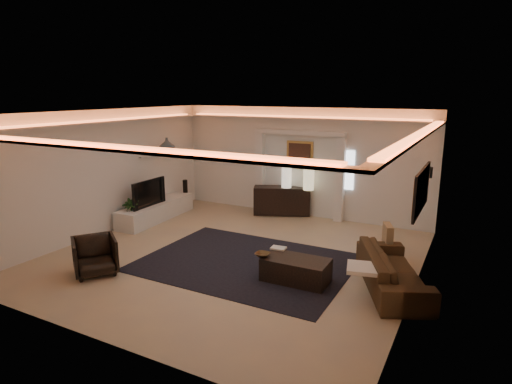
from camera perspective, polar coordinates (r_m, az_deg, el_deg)
The scene contains 33 objects.
floor at distance 8.94m, azimuth -2.96°, elevation -8.46°, with size 7.00×7.00×0.00m, color gray.
ceiling at distance 8.33m, azimuth -3.20°, elevation 10.43°, with size 7.00×7.00×0.00m, color white.
wall_back at distance 11.61m, azimuth 5.84°, elevation 3.95°, with size 7.00×7.00×0.00m, color silver.
wall_front at distance 5.91m, azimuth -20.86°, elevation -5.91°, with size 7.00×7.00×0.00m, color silver.
wall_left at distance 10.71m, azimuth -19.38°, elevation 2.50°, with size 7.00×7.00×0.00m, color silver.
wall_right at distance 7.40m, azimuth 20.88°, elevation -2.14°, with size 7.00×7.00×0.00m, color silver.
cove_soffit at distance 8.34m, azimuth -3.18°, elevation 8.51°, with size 7.00×7.00×0.04m, color silver.
daylight_slit at distance 11.18m, azimuth 12.22°, elevation 2.84°, with size 0.25×0.03×1.00m, color white.
area_rug at distance 8.60m, azimuth -1.33°, elevation -9.33°, with size 4.00×3.00×0.01m, color black.
pilaster_left at distance 12.05m, azimuth 0.55°, elevation 2.66°, with size 0.22×0.20×2.20m, color silver.
pilaster_right at distance 11.20m, azimuth 11.06°, elevation 1.62°, with size 0.22×0.20×2.20m, color silver.
alcove_header at distance 11.41m, azimuth 5.75°, elevation 7.84°, with size 2.52×0.20×0.12m, color silver.
painting_frame at distance 11.55m, azimuth 5.81°, elevation 4.91°, with size 0.74×0.04×0.74m, color tan.
painting_canvas at distance 11.53m, azimuth 5.76°, elevation 4.89°, with size 0.62×0.02×0.62m, color #4C2D1E.
art_panel_frame at distance 7.64m, azimuth 21.10°, elevation 0.23°, with size 0.04×1.64×0.74m, color black.
art_panel_gold at distance 7.64m, azimuth 20.92°, elevation 0.25°, with size 0.02×1.50×0.62m, color tan.
wall_sconce at distance 9.51m, azimuth 22.00°, elevation 2.43°, with size 0.12×0.12×0.22m, color black.
wall_niche at distance 11.62m, azimuth -14.21°, elevation 4.62°, with size 0.10×0.55×0.04m, color silver.
console at distance 11.75m, azimuth 3.45°, elevation -1.13°, with size 1.52×0.47×0.76m, color black.
lamp_left at distance 11.55m, azimuth 4.07°, elevation 2.12°, with size 0.26×0.26×0.59m, color beige.
lamp_right at distance 11.31m, azimuth 6.99°, elevation 1.82°, with size 0.28×0.28×0.63m, color beige.
media_ledge at distance 11.65m, azimuth -13.06°, elevation -2.46°, with size 0.64×2.55×0.48m, color silver.
tv at distance 11.23m, azimuth -14.44°, elevation -0.15°, with size 0.15×1.18×0.68m, color black.
figurine at distance 12.51m, azimuth -9.36°, elevation 0.73°, with size 0.13×0.13×0.37m, color black.
ginger_jar at distance 11.75m, azimuth -11.72°, elevation 6.00°, with size 0.41×0.41×0.43m, color #394958.
plant at distance 10.96m, azimuth -16.23°, elevation -2.78°, with size 0.43×0.43×0.76m, color black.
sofa at distance 7.82m, azimuth 17.65°, elevation -9.82°, with size 0.86×2.21×0.64m, color #341C11.
throw_blanket at distance 7.16m, azimuth 14.44°, elevation -9.79°, with size 0.61×0.50×0.07m, color silver.
throw_pillow at distance 8.83m, azimuth 17.06°, elevation -5.54°, with size 0.13×0.44×0.44m, color #A18156.
coffee_table at distance 7.78m, azimuth 5.30°, elevation -10.28°, with size 1.16×0.63×0.43m, color black.
bowl at distance 7.77m, azimuth 0.87°, elevation -8.37°, with size 0.27×0.27×0.07m, color #402C16.
magazine at distance 8.13m, azimuth 2.99°, elevation -7.51°, with size 0.27×0.20×0.03m, color silver.
armchair at distance 8.53m, azimuth -20.55°, elevation -7.92°, with size 0.74×0.76×0.69m, color black.
Camera 1 is at (4.29, -7.13, 3.29)m, focal length 30.19 mm.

